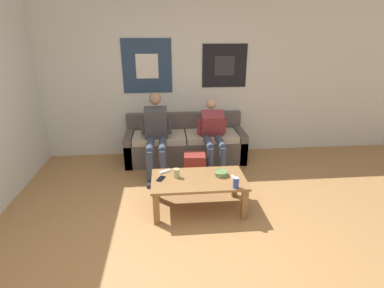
# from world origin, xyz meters

# --- Properties ---
(ground_plane) EXTENTS (18.00, 18.00, 0.00)m
(ground_plane) POSITION_xyz_m (0.00, 0.00, 0.00)
(ground_plane) COLOR #9E7042
(wall_back) EXTENTS (10.00, 0.07, 2.55)m
(wall_back) POSITION_xyz_m (0.00, 2.76, 1.28)
(wall_back) COLOR silver
(wall_back) RESTS_ON ground_plane
(couch) EXTENTS (1.95, 0.70, 0.74)m
(couch) POSITION_xyz_m (0.25, 2.41, 0.27)
(couch) COLOR #564C47
(couch) RESTS_ON ground_plane
(coffee_table) EXTENTS (1.12, 0.62, 0.41)m
(coffee_table) POSITION_xyz_m (0.30, 0.89, 0.34)
(coffee_table) COLOR olive
(coffee_table) RESTS_ON ground_plane
(person_seated_adult) EXTENTS (0.47, 0.90, 1.18)m
(person_seated_adult) POSITION_xyz_m (-0.22, 2.03, 0.63)
(person_seated_adult) COLOR #384256
(person_seated_adult) RESTS_ON ground_plane
(person_seated_teen) EXTENTS (0.47, 0.91, 1.06)m
(person_seated_teen) POSITION_xyz_m (0.65, 2.04, 0.57)
(person_seated_teen) COLOR #384256
(person_seated_teen) RESTS_ON ground_plane
(backpack) EXTENTS (0.32, 0.30, 0.41)m
(backpack) POSITION_xyz_m (0.32, 1.61, 0.20)
(backpack) COLOR maroon
(backpack) RESTS_ON ground_plane
(ceramic_bowl) EXTENTS (0.17, 0.17, 0.06)m
(ceramic_bowl) POSITION_xyz_m (0.58, 0.94, 0.44)
(ceramic_bowl) COLOR #607F47
(ceramic_bowl) RESTS_ON coffee_table
(pillar_candle) EXTENTS (0.07, 0.07, 0.12)m
(pillar_candle) POSITION_xyz_m (0.04, 0.95, 0.46)
(pillar_candle) COLOR tan
(pillar_candle) RESTS_ON coffee_table
(drink_can_blue) EXTENTS (0.07, 0.07, 0.12)m
(drink_can_blue) POSITION_xyz_m (0.69, 0.63, 0.47)
(drink_can_blue) COLOR #28479E
(drink_can_blue) RESTS_ON coffee_table
(game_controller_near_left) EXTENTS (0.08, 0.15, 0.03)m
(game_controller_near_left) POSITION_xyz_m (0.72, 0.83, 0.42)
(game_controller_near_left) COLOR white
(game_controller_near_left) RESTS_ON coffee_table
(game_controller_near_right) EXTENTS (0.14, 0.10, 0.03)m
(game_controller_near_right) POSITION_xyz_m (-0.10, 1.09, 0.42)
(game_controller_near_right) COLOR white
(game_controller_near_right) RESTS_ON coffee_table
(cell_phone) EXTENTS (0.12, 0.15, 0.01)m
(cell_phone) POSITION_xyz_m (-0.15, 0.92, 0.42)
(cell_phone) COLOR black
(cell_phone) RESTS_ON coffee_table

